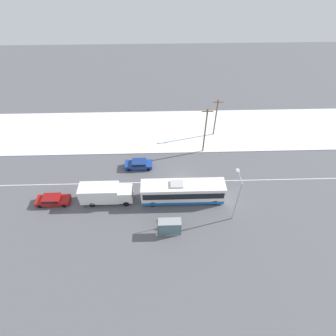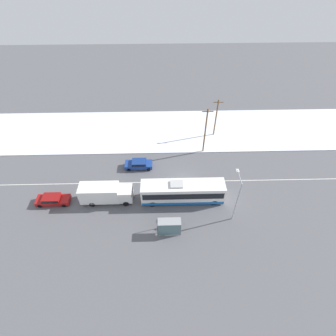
{
  "view_description": "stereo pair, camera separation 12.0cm",
  "coord_description": "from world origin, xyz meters",
  "px_view_note": "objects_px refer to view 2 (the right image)",
  "views": [
    {
      "loc": [
        -3.29,
        -27.87,
        30.72
      ],
      "look_at": [
        -2.42,
        1.71,
        1.4
      ],
      "focal_mm": 28.0,
      "sensor_mm": 36.0,
      "label": 1
    },
    {
      "loc": [
        -3.17,
        -27.88,
        30.72
      ],
      "look_at": [
        -2.42,
        1.71,
        1.4
      ],
      "focal_mm": 28.0,
      "sensor_mm": 36.0,
      "label": 2
    }
  ],
  "objects_px": {
    "city_bus": "(183,192)",
    "utility_pole_snowlot": "(216,117)",
    "pedestrian_at_stop": "(173,221)",
    "utility_pole_roadside": "(205,131)",
    "sedan_car": "(139,164)",
    "streetlamp": "(237,194)",
    "box_truck": "(105,193)",
    "parked_car_near_truck": "(53,199)",
    "bus_shelter": "(169,226)"
  },
  "relations": [
    {
      "from": "city_bus",
      "to": "utility_pole_snowlot",
      "type": "relative_size",
      "value": 1.59
    },
    {
      "from": "pedestrian_at_stop",
      "to": "utility_pole_roadside",
      "type": "bearing_deg",
      "value": 68.84
    },
    {
      "from": "sedan_car",
      "to": "streetlamp",
      "type": "bearing_deg",
      "value": 143.32
    },
    {
      "from": "box_truck",
      "to": "parked_car_near_truck",
      "type": "height_order",
      "value": "box_truck"
    },
    {
      "from": "city_bus",
      "to": "box_truck",
      "type": "bearing_deg",
      "value": 179.7
    },
    {
      "from": "parked_car_near_truck",
      "to": "utility_pole_roadside",
      "type": "distance_m",
      "value": 25.96
    },
    {
      "from": "box_truck",
      "to": "pedestrian_at_stop",
      "type": "xyz_separation_m",
      "value": [
        9.65,
        -4.57,
        -0.61
      ]
    },
    {
      "from": "sedan_car",
      "to": "pedestrian_at_stop",
      "type": "bearing_deg",
      "value": 114.57
    },
    {
      "from": "city_bus",
      "to": "utility_pole_roadside",
      "type": "distance_m",
      "value": 11.93
    },
    {
      "from": "streetlamp",
      "to": "city_bus",
      "type": "bearing_deg",
      "value": 155.25
    },
    {
      "from": "sedan_car",
      "to": "streetlamp",
      "type": "relative_size",
      "value": 0.61
    },
    {
      "from": "parked_car_near_truck",
      "to": "sedan_car",
      "type": "bearing_deg",
      "value": 30.31
    },
    {
      "from": "pedestrian_at_stop",
      "to": "utility_pole_roadside",
      "type": "relative_size",
      "value": 0.2
    },
    {
      "from": "sedan_car",
      "to": "bus_shelter",
      "type": "relative_size",
      "value": 1.49
    },
    {
      "from": "box_truck",
      "to": "utility_pole_snowlot",
      "type": "relative_size",
      "value": 1.0
    },
    {
      "from": "city_bus",
      "to": "pedestrian_at_stop",
      "type": "relative_size",
      "value": 6.74
    },
    {
      "from": "streetlamp",
      "to": "sedan_car",
      "type": "bearing_deg",
      "value": 143.32
    },
    {
      "from": "streetlamp",
      "to": "utility_pole_snowlot",
      "type": "height_order",
      "value": "utility_pole_snowlot"
    },
    {
      "from": "city_bus",
      "to": "bus_shelter",
      "type": "height_order",
      "value": "city_bus"
    },
    {
      "from": "parked_car_near_truck",
      "to": "streetlamp",
      "type": "distance_m",
      "value": 26.06
    },
    {
      "from": "pedestrian_at_stop",
      "to": "bus_shelter",
      "type": "distance_m",
      "value": 1.46
    },
    {
      "from": "city_bus",
      "to": "pedestrian_at_stop",
      "type": "bearing_deg",
      "value": -108.75
    },
    {
      "from": "parked_car_near_truck",
      "to": "pedestrian_at_stop",
      "type": "xyz_separation_m",
      "value": [
        17.36,
        -4.36,
        0.34
      ]
    },
    {
      "from": "utility_pole_snowlot",
      "to": "utility_pole_roadside",
      "type": "bearing_deg",
      "value": -118.67
    },
    {
      "from": "bus_shelter",
      "to": "streetlamp",
      "type": "bearing_deg",
      "value": 16.67
    },
    {
      "from": "parked_car_near_truck",
      "to": "bus_shelter",
      "type": "xyz_separation_m",
      "value": [
        16.81,
        -5.57,
        0.93
      ]
    },
    {
      "from": "sedan_car",
      "to": "streetlamp",
      "type": "xyz_separation_m",
      "value": [
        13.47,
        -10.03,
        3.88
      ]
    },
    {
      "from": "streetlamp",
      "to": "utility_pole_roadside",
      "type": "relative_size",
      "value": 0.84
    },
    {
      "from": "utility_pole_snowlot",
      "to": "streetlamp",
      "type": "bearing_deg",
      "value": -90.86
    },
    {
      "from": "utility_pole_roadside",
      "to": "utility_pole_snowlot",
      "type": "height_order",
      "value": "utility_pole_roadside"
    },
    {
      "from": "box_truck",
      "to": "bus_shelter",
      "type": "relative_size",
      "value": 2.49
    },
    {
      "from": "parked_car_near_truck",
      "to": "pedestrian_at_stop",
      "type": "distance_m",
      "value": 17.91
    },
    {
      "from": "box_truck",
      "to": "utility_pole_roadside",
      "type": "bearing_deg",
      "value": 34.47
    },
    {
      "from": "bus_shelter",
      "to": "utility_pole_snowlot",
      "type": "bearing_deg",
      "value": 66.88
    },
    {
      "from": "parked_car_near_truck",
      "to": "city_bus",
      "type": "bearing_deg",
      "value": 0.45
    },
    {
      "from": "box_truck",
      "to": "utility_pole_roadside",
      "type": "distance_m",
      "value": 19.07
    },
    {
      "from": "box_truck",
      "to": "sedan_car",
      "type": "distance_m",
      "value": 8.23
    },
    {
      "from": "pedestrian_at_stop",
      "to": "box_truck",
      "type": "bearing_deg",
      "value": 154.67
    },
    {
      "from": "box_truck",
      "to": "utility_pole_roadside",
      "type": "height_order",
      "value": "utility_pole_roadside"
    },
    {
      "from": "pedestrian_at_stop",
      "to": "streetlamp",
      "type": "distance_m",
      "value": 9.09
    },
    {
      "from": "bus_shelter",
      "to": "streetlamp",
      "type": "xyz_separation_m",
      "value": [
        8.78,
        2.63,
        2.98
      ]
    },
    {
      "from": "city_bus",
      "to": "pedestrian_at_stop",
      "type": "xyz_separation_m",
      "value": [
        -1.53,
        -4.51,
        -0.62
      ]
    },
    {
      "from": "utility_pole_snowlot",
      "to": "box_truck",
      "type": "bearing_deg",
      "value": -139.6
    },
    {
      "from": "box_truck",
      "to": "parked_car_near_truck",
      "type": "relative_size",
      "value": 1.57
    },
    {
      "from": "city_bus",
      "to": "box_truck",
      "type": "height_order",
      "value": "city_bus"
    },
    {
      "from": "parked_car_near_truck",
      "to": "utility_pole_snowlot",
      "type": "bearing_deg",
      "value": 31.18
    },
    {
      "from": "streetlamp",
      "to": "utility_pole_roadside",
      "type": "xyz_separation_m",
      "value": [
        -2.33,
        13.82,
        -0.1
      ]
    },
    {
      "from": "bus_shelter",
      "to": "utility_pole_roadside",
      "type": "bearing_deg",
      "value": 68.59
    },
    {
      "from": "parked_car_near_truck",
      "to": "streetlamp",
      "type": "relative_size",
      "value": 0.65
    },
    {
      "from": "box_truck",
      "to": "pedestrian_at_stop",
      "type": "bearing_deg",
      "value": -25.33
    }
  ]
}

